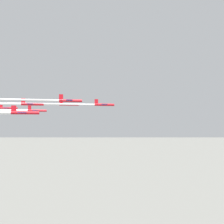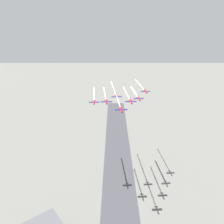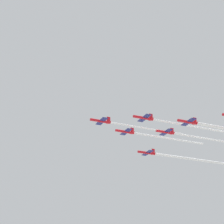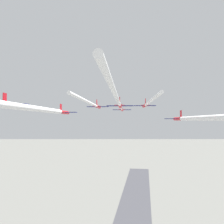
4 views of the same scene
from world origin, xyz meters
name	(u,v)px [view 3 (image 3 of 4)]	position (x,y,z in m)	size (l,w,h in m)	color
jet_0	(101,121)	(-24.76, -53.14, 91.30)	(8.94, 8.78, 3.19)	red
jet_1	(144,118)	(-16.47, -70.12, 91.80)	(8.94, 8.78, 3.19)	red
jet_2	(126,132)	(-5.89, -54.14, 92.16)	(8.94, 8.78, 3.19)	red
jet_3	(188,122)	(-8.18, -87.11, 88.93)	(8.94, 8.78, 3.19)	red
jet_4	(166,132)	(2.41, -71.13, 91.05)	(8.94, 8.78, 3.19)	red
jet_5	(147,153)	(12.99, -55.15, 86.71)	(8.94, 8.78, 3.19)	red
smoke_trail_0	(148,129)	(-5.20, -66.09, 91.26)	(32.25, 21.70, 0.73)	white
smoke_trail_1	(193,126)	(4.56, -84.06, 91.76)	(35.24, 23.72, 0.82)	white
smoke_trail_2	(169,139)	(14.09, -67.37, 92.11)	(33.12, 22.32, 0.82)	white
smoke_trail_4	(220,141)	(28.21, -88.22, 91.00)	(44.78, 30.03, 0.81)	white
smoke_trail_5	(192,159)	(35.21, -69.86, 86.66)	(37.79, 25.56, 1.14)	white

